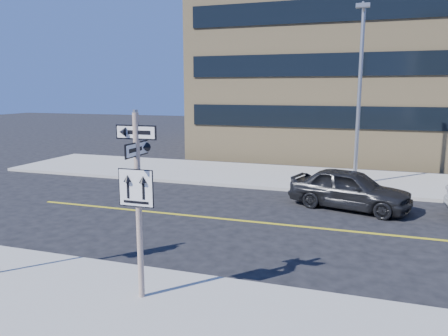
% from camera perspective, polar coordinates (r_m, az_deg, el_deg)
% --- Properties ---
extents(ground, '(120.00, 120.00, 0.00)m').
position_cam_1_polar(ground, '(12.22, -4.84, -11.98)').
color(ground, black).
rests_on(ground, ground).
extents(sign_pole, '(0.92, 0.92, 4.06)m').
position_cam_1_polar(sign_pole, '(9.32, -11.18, -3.47)').
color(sign_pole, silver).
rests_on(sign_pole, near_sidewalk).
extents(parked_car_a, '(3.07, 4.96, 1.58)m').
position_cam_1_polar(parked_car_a, '(17.69, 16.09, -2.64)').
color(parked_car_a, black).
rests_on(parked_car_a, ground).
extents(streetlight_a, '(0.55, 2.25, 8.00)m').
position_cam_1_polar(streetlight_a, '(21.13, 17.30, 10.19)').
color(streetlight_a, gray).
rests_on(streetlight_a, far_sidewalk).
extents(building_brick, '(18.00, 18.00, 18.00)m').
position_cam_1_polar(building_brick, '(35.73, 14.90, 16.99)').
color(building_brick, tan).
rests_on(building_brick, ground).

